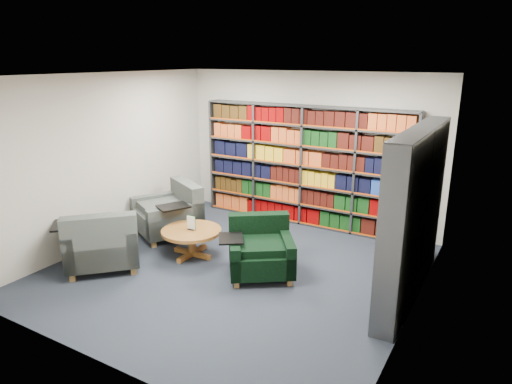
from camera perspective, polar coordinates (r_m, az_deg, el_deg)
The scene contains 7 objects.
room_shell at distance 6.37m, azimuth -2.72°, elevation 1.70°, with size 5.02×5.02×2.82m.
bookshelf_back at distance 8.45m, azimuth 5.96°, elevation 3.21°, with size 4.00×0.28×2.20m.
bookshelf_right at distance 6.17m, azimuth 19.18°, elevation -2.68°, with size 0.28×2.50×2.20m.
chair_teal_left at distance 8.20m, azimuth -10.41°, elevation -2.72°, with size 1.35×1.35×0.91m.
chair_green_right at distance 6.67m, azimuth 0.51°, elevation -7.37°, with size 1.24×1.24×0.81m.
chair_teal_front at distance 7.13m, azimuth -18.65°, elevation -6.26°, with size 1.44×1.44×0.92m.
coffee_table at distance 7.24m, azimuth -8.06°, elevation -5.34°, with size 0.94×0.94×0.66m.
Camera 1 is at (3.36, -5.17, 3.02)m, focal length 32.00 mm.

